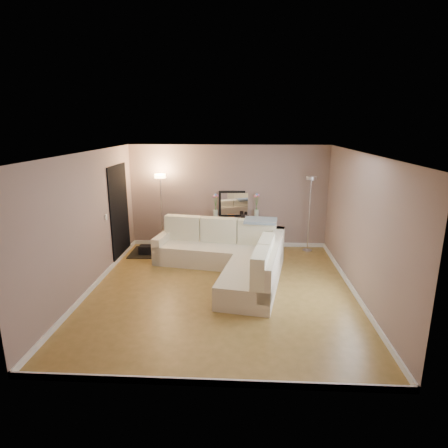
# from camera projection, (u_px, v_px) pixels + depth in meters

# --- Properties ---
(floor) EXTENTS (5.00, 5.50, 0.01)m
(floor) POSITION_uv_depth(u_px,v_px,m) (222.00, 290.00, 7.19)
(floor) COLOR olive
(floor) RESTS_ON ground
(ceiling) EXTENTS (5.00, 5.50, 0.01)m
(ceiling) POSITION_uv_depth(u_px,v_px,m) (221.00, 153.00, 6.52)
(ceiling) COLOR white
(ceiling) RESTS_ON ground
(wall_back) EXTENTS (5.00, 0.02, 2.60)m
(wall_back) POSITION_uv_depth(u_px,v_px,m) (228.00, 197.00, 9.52)
(wall_back) COLOR gray
(wall_back) RESTS_ON ground
(wall_front) EXTENTS (5.00, 0.02, 2.60)m
(wall_front) POSITION_uv_depth(u_px,v_px,m) (207.00, 288.00, 4.19)
(wall_front) COLOR gray
(wall_front) RESTS_ON ground
(wall_left) EXTENTS (0.02, 5.50, 2.60)m
(wall_left) POSITION_uv_depth(u_px,v_px,m) (88.00, 223.00, 6.99)
(wall_left) COLOR gray
(wall_left) RESTS_ON ground
(wall_right) EXTENTS (0.02, 5.50, 2.60)m
(wall_right) POSITION_uv_depth(u_px,v_px,m) (361.00, 227.00, 6.72)
(wall_right) COLOR gray
(wall_right) RESTS_ON ground
(baseboard_back) EXTENTS (5.00, 0.03, 0.10)m
(baseboard_back) POSITION_uv_depth(u_px,v_px,m) (228.00, 244.00, 9.82)
(baseboard_back) COLOR white
(baseboard_back) RESTS_ON ground
(baseboard_front) EXTENTS (5.00, 0.03, 0.10)m
(baseboard_front) POSITION_uv_depth(u_px,v_px,m) (208.00, 382.00, 4.54)
(baseboard_front) COLOR white
(baseboard_front) RESTS_ON ground
(baseboard_left) EXTENTS (0.03, 5.50, 0.10)m
(baseboard_left) POSITION_uv_depth(u_px,v_px,m) (95.00, 285.00, 7.31)
(baseboard_left) COLOR white
(baseboard_left) RESTS_ON ground
(baseboard_right) EXTENTS (0.03, 5.50, 0.10)m
(baseboard_right) POSITION_uv_depth(u_px,v_px,m) (353.00, 291.00, 7.05)
(baseboard_right) COLOR white
(baseboard_right) RESTS_ON ground
(doorway) EXTENTS (0.02, 1.20, 2.20)m
(doorway) POSITION_uv_depth(u_px,v_px,m) (120.00, 213.00, 8.68)
(doorway) COLOR black
(doorway) RESTS_ON ground
(switch_plate) EXTENTS (0.02, 0.08, 0.12)m
(switch_plate) POSITION_uv_depth(u_px,v_px,m) (106.00, 217.00, 7.83)
(switch_plate) COLOR white
(switch_plate) RESTS_ON ground
(sectional_sofa) EXTENTS (2.99, 3.20, 1.01)m
(sectional_sofa) POSITION_uv_depth(u_px,v_px,m) (231.00, 255.00, 7.99)
(sectional_sofa) COLOR beige
(sectional_sofa) RESTS_ON floor
(throw_blanket) EXTENTS (0.77, 0.51, 0.10)m
(throw_blanket) POSITION_uv_depth(u_px,v_px,m) (261.00, 221.00, 8.37)
(throw_blanket) COLOR #7D93A1
(throw_blanket) RESTS_ON sectional_sofa
(console_table) EXTENTS (1.25, 0.44, 0.75)m
(console_table) POSITION_uv_depth(u_px,v_px,m) (233.00, 232.00, 9.56)
(console_table) COLOR black
(console_table) RESTS_ON floor
(leaning_mirror) EXTENTS (0.86, 0.12, 0.68)m
(leaning_mirror) POSITION_uv_depth(u_px,v_px,m) (236.00, 204.00, 9.54)
(leaning_mirror) COLOR black
(leaning_mirror) RESTS_ON console_table
(table_decor) EXTENTS (0.52, 0.13, 0.12)m
(table_decor) POSITION_uv_depth(u_px,v_px,m) (236.00, 218.00, 9.43)
(table_decor) COLOR orange
(table_decor) RESTS_ON console_table
(flower_vase_left) EXTENTS (0.14, 0.12, 0.64)m
(flower_vase_left) POSITION_uv_depth(u_px,v_px,m) (216.00, 208.00, 9.39)
(flower_vase_left) COLOR silver
(flower_vase_left) RESTS_ON console_table
(flower_vase_right) EXTENTS (0.14, 0.12, 0.64)m
(flower_vase_right) POSITION_uv_depth(u_px,v_px,m) (256.00, 208.00, 9.43)
(flower_vase_right) COLOR silver
(flower_vase_right) RESTS_ON console_table
(floor_lamp_lit) EXTENTS (0.27, 0.27, 1.90)m
(floor_lamp_lit) POSITION_uv_depth(u_px,v_px,m) (161.00, 197.00, 9.28)
(floor_lamp_lit) COLOR silver
(floor_lamp_lit) RESTS_ON floor
(floor_lamp_unlit) EXTENTS (0.32, 0.32, 1.88)m
(floor_lamp_unlit) POSITION_uv_depth(u_px,v_px,m) (310.00, 199.00, 9.05)
(floor_lamp_unlit) COLOR silver
(floor_lamp_unlit) RESTS_ON floor
(charcoal_rug) EXTENTS (1.25, 0.95, 0.02)m
(charcoal_rug) POSITION_uv_depth(u_px,v_px,m) (156.00, 252.00, 9.28)
(charcoal_rug) COLOR black
(charcoal_rug) RESTS_ON floor
(black_bag) EXTENTS (0.35, 0.25, 0.23)m
(black_bag) POSITION_uv_depth(u_px,v_px,m) (147.00, 250.00, 9.16)
(black_bag) COLOR black
(black_bag) RESTS_ON charcoal_rug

